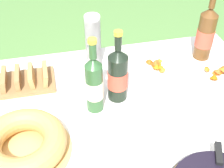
{
  "coord_description": "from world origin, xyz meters",
  "views": [
    {
      "loc": [
        -0.2,
        -0.79,
        1.62
      ],
      "look_at": [
        0.02,
        0.2,
        0.77
      ],
      "focal_mm": 50.0,
      "sensor_mm": 36.0,
      "label": 1
    }
  ],
  "objects_px": {
    "cider_bottle_amber": "(206,34)",
    "cider_bottle_green": "(94,84)",
    "snack_plate_left": "(218,74)",
    "bundt_cake": "(23,144)",
    "snack_plate_near": "(155,66)",
    "cup_stack": "(93,42)",
    "bread_board": "(25,80)",
    "juice_bottle_red": "(118,75)"
  },
  "relations": [
    {
      "from": "cider_bottle_amber",
      "to": "cider_bottle_green",
      "type": "bearing_deg",
      "value": -156.99
    },
    {
      "from": "snack_plate_left",
      "to": "bundt_cake",
      "type": "bearing_deg",
      "value": -164.18
    },
    {
      "from": "cider_bottle_green",
      "to": "snack_plate_near",
      "type": "xyz_separation_m",
      "value": [
        0.33,
        0.2,
        -0.12
      ]
    },
    {
      "from": "cup_stack",
      "to": "cider_bottle_amber",
      "type": "height_order",
      "value": "cider_bottle_amber"
    },
    {
      "from": "bread_board",
      "to": "juice_bottle_red",
      "type": "bearing_deg",
      "value": -24.18
    },
    {
      "from": "snack_plate_near",
      "to": "juice_bottle_red",
      "type": "bearing_deg",
      "value": -144.92
    },
    {
      "from": "bread_board",
      "to": "snack_plate_left",
      "type": "bearing_deg",
      "value": -8.89
    },
    {
      "from": "cup_stack",
      "to": "snack_plate_near",
      "type": "distance_m",
      "value": 0.32
    },
    {
      "from": "cider_bottle_green",
      "to": "snack_plate_near",
      "type": "distance_m",
      "value": 0.41
    },
    {
      "from": "bundt_cake",
      "to": "cider_bottle_amber",
      "type": "relative_size",
      "value": 0.98
    },
    {
      "from": "cider_bottle_green",
      "to": "bread_board",
      "type": "height_order",
      "value": "cider_bottle_green"
    },
    {
      "from": "bundt_cake",
      "to": "snack_plate_near",
      "type": "xyz_separation_m",
      "value": [
        0.62,
        0.37,
        -0.03
      ]
    },
    {
      "from": "cider_bottle_amber",
      "to": "snack_plate_left",
      "type": "relative_size",
      "value": 1.79
    },
    {
      "from": "bundt_cake",
      "to": "cider_bottle_amber",
      "type": "height_order",
      "value": "cider_bottle_amber"
    },
    {
      "from": "cider_bottle_amber",
      "to": "bread_board",
      "type": "bearing_deg",
      "value": -178.01
    },
    {
      "from": "snack_plate_near",
      "to": "bread_board",
      "type": "height_order",
      "value": "bread_board"
    },
    {
      "from": "snack_plate_left",
      "to": "cider_bottle_green",
      "type": "bearing_deg",
      "value": -172.09
    },
    {
      "from": "cup_stack",
      "to": "juice_bottle_red",
      "type": "height_order",
      "value": "juice_bottle_red"
    },
    {
      "from": "cider_bottle_amber",
      "to": "snack_plate_near",
      "type": "distance_m",
      "value": 0.29
    },
    {
      "from": "juice_bottle_red",
      "to": "snack_plate_left",
      "type": "bearing_deg",
      "value": 4.2
    },
    {
      "from": "cup_stack",
      "to": "juice_bottle_red",
      "type": "bearing_deg",
      "value": -77.05
    },
    {
      "from": "bread_board",
      "to": "cider_bottle_amber",
      "type": "bearing_deg",
      "value": 1.99
    },
    {
      "from": "cider_bottle_amber",
      "to": "juice_bottle_red",
      "type": "height_order",
      "value": "cider_bottle_amber"
    },
    {
      "from": "bundt_cake",
      "to": "cider_bottle_amber",
      "type": "xyz_separation_m",
      "value": [
        0.88,
        0.42,
        0.09
      ]
    },
    {
      "from": "bundt_cake",
      "to": "cider_bottle_green",
      "type": "height_order",
      "value": "cider_bottle_green"
    },
    {
      "from": "cup_stack",
      "to": "cider_bottle_green",
      "type": "distance_m",
      "value": 0.3
    },
    {
      "from": "cider_bottle_green",
      "to": "cider_bottle_amber",
      "type": "xyz_separation_m",
      "value": [
        0.59,
        0.25,
        0.0
      ]
    },
    {
      "from": "cider_bottle_green",
      "to": "juice_bottle_red",
      "type": "distance_m",
      "value": 0.12
    },
    {
      "from": "snack_plate_near",
      "to": "bread_board",
      "type": "relative_size",
      "value": 0.81
    },
    {
      "from": "snack_plate_near",
      "to": "snack_plate_left",
      "type": "bearing_deg",
      "value": -24.45
    },
    {
      "from": "snack_plate_near",
      "to": "bundt_cake",
      "type": "bearing_deg",
      "value": -148.95
    },
    {
      "from": "cider_bottle_green",
      "to": "bread_board",
      "type": "bearing_deg",
      "value": 141.87
    },
    {
      "from": "cup_stack",
      "to": "snack_plate_near",
      "type": "xyz_separation_m",
      "value": [
        0.28,
        -0.09,
        -0.12
      ]
    },
    {
      "from": "cider_bottle_green",
      "to": "snack_plate_near",
      "type": "relative_size",
      "value": 1.59
    },
    {
      "from": "juice_bottle_red",
      "to": "bundt_cake",
      "type": "bearing_deg",
      "value": -151.41
    },
    {
      "from": "snack_plate_left",
      "to": "cup_stack",
      "type": "bearing_deg",
      "value": 158.59
    },
    {
      "from": "bundt_cake",
      "to": "cup_stack",
      "type": "height_order",
      "value": "cup_stack"
    },
    {
      "from": "bundt_cake",
      "to": "snack_plate_left",
      "type": "distance_m",
      "value": 0.92
    },
    {
      "from": "cider_bottle_green",
      "to": "cider_bottle_amber",
      "type": "distance_m",
      "value": 0.64
    },
    {
      "from": "juice_bottle_red",
      "to": "snack_plate_near",
      "type": "relative_size",
      "value": 1.55
    },
    {
      "from": "juice_bottle_red",
      "to": "snack_plate_near",
      "type": "xyz_separation_m",
      "value": [
        0.22,
        0.16,
        -0.11
      ]
    },
    {
      "from": "bread_board",
      "to": "snack_plate_near",
      "type": "bearing_deg",
      "value": -1.48
    }
  ]
}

